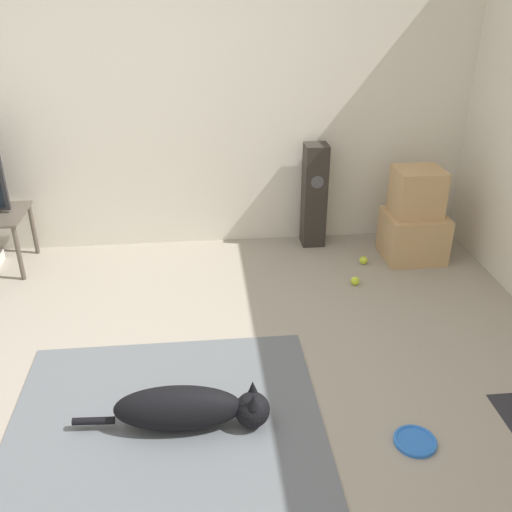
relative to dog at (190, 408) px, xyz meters
name	(u,v)px	position (x,y,z in m)	size (l,w,h in m)	color
ground_plane	(157,399)	(-0.19, 0.24, -0.13)	(12.00, 12.00, 0.00)	#9E9384
wall_back	(158,96)	(-0.19, 2.34, 1.14)	(8.00, 0.06, 2.55)	silver
area_rug	(166,422)	(-0.13, 0.05, -0.13)	(1.68, 1.45, 0.01)	slate
dog	(190,408)	(0.00, 0.00, 0.00)	(1.04, 0.25, 0.25)	black
frisbee	(415,441)	(1.15, -0.23, -0.12)	(0.22, 0.22, 0.03)	blue
cardboard_box_lower	(413,236)	(1.85, 1.82, 0.06)	(0.48, 0.43, 0.39)	tan
cardboard_box_upper	(417,192)	(1.84, 1.84, 0.44)	(0.37, 0.34, 0.38)	tan
floor_speaker	(314,196)	(1.07, 2.17, 0.31)	(0.19, 0.20, 0.89)	#2D2823
tennis_ball_by_boxes	(355,281)	(1.26, 1.40, -0.10)	(0.07, 0.07, 0.07)	#C6E033
tennis_ball_near_speaker	(364,260)	(1.41, 1.73, -0.10)	(0.07, 0.07, 0.07)	#C6E033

